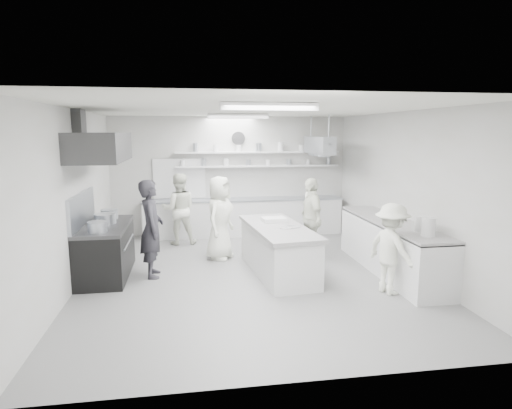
{
  "coord_description": "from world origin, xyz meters",
  "views": [
    {
      "loc": [
        -1.08,
        -7.58,
        2.61
      ],
      "look_at": [
        0.21,
        0.6,
        1.22
      ],
      "focal_mm": 30.4,
      "sensor_mm": 36.0,
      "label": 1
    }
  ],
  "objects": [
    {
      "name": "right_counter",
      "position": [
        2.65,
        -0.2,
        0.47
      ],
      "size": [
        0.74,
        3.3,
        0.94
      ],
      "primitive_type": "cube",
      "color": "silver",
      "rests_on": "floor"
    },
    {
      "name": "bowl_island_b",
      "position": [
        0.62,
        -0.15,
        0.88
      ],
      "size": [
        0.28,
        0.28,
        0.07
      ],
      "primitive_type": "imported",
      "rotation": [
        0.0,
        0.0,
        0.39
      ],
      "color": "silver",
      "rests_on": "prep_island"
    },
    {
      "name": "light_fixture_rear",
      "position": [
        0.0,
        1.8,
        2.94
      ],
      "size": [
        1.3,
        0.25,
        0.1
      ],
      "primitive_type": "cube",
      "color": "silver",
      "rests_on": "ceiling"
    },
    {
      "name": "prep_island",
      "position": [
        0.53,
        0.06,
        0.42
      ],
      "size": [
        1.09,
        2.38,
        0.85
      ],
      "primitive_type": "cube",
      "rotation": [
        0.0,
        0.0,
        0.1
      ],
      "color": "silver",
      "rests_on": "floor"
    },
    {
      "name": "cook_island_right",
      "position": [
        1.41,
        0.92,
        0.84
      ],
      "size": [
        0.46,
        1.01,
        1.69
      ],
      "primitive_type": "imported",
      "rotation": [
        0.0,
        0.0,
        -1.52
      ],
      "color": "white",
      "rests_on": "floor"
    },
    {
      "name": "wall_left",
      "position": [
        -3.0,
        0.0,
        1.5
      ],
      "size": [
        0.04,
        7.0,
        3.0
      ],
      "primitive_type": "cube",
      "color": "silver",
      "rests_on": "floor"
    },
    {
      "name": "wall_front",
      "position": [
        0.0,
        -3.5,
        1.5
      ],
      "size": [
        6.0,
        0.04,
        3.0
      ],
      "primitive_type": "cube",
      "color": "silver",
      "rests_on": "floor"
    },
    {
      "name": "ceiling",
      "position": [
        0.0,
        0.0,
        3.01
      ],
      "size": [
        6.0,
        7.0,
        0.02
      ],
      "primitive_type": "cube",
      "color": "silver",
      "rests_on": "wall_back"
    },
    {
      "name": "bowl_island_a",
      "position": [
        0.77,
        -0.07,
        0.88
      ],
      "size": [
        0.32,
        0.32,
        0.06
      ],
      "primitive_type": "imported",
      "rotation": [
        0.0,
        0.0,
        0.43
      ],
      "color": "#A9AFB9",
      "rests_on": "prep_island"
    },
    {
      "name": "cook_island_left",
      "position": [
        -0.46,
        1.19,
        0.86
      ],
      "size": [
        0.89,
        1.0,
        1.72
      ],
      "primitive_type": "imported",
      "rotation": [
        0.0,
        0.0,
        1.06
      ],
      "color": "white",
      "rests_on": "floor"
    },
    {
      "name": "wall_right",
      "position": [
        3.0,
        0.0,
        1.5
      ],
      "size": [
        0.04,
        7.0,
        3.0
      ],
      "primitive_type": "cube",
      "color": "silver",
      "rests_on": "floor"
    },
    {
      "name": "cook_right",
      "position": [
        2.14,
        -1.22,
        0.74
      ],
      "size": [
        0.83,
        1.09,
        1.49
      ],
      "primitive_type": "imported",
      "rotation": [
        0.0,
        0.0,
        1.89
      ],
      "color": "white",
      "rests_on": "floor"
    },
    {
      "name": "cook_back",
      "position": [
        -1.31,
        2.54,
        0.83
      ],
      "size": [
        0.82,
        0.64,
        1.67
      ],
      "primitive_type": "imported",
      "rotation": [
        0.0,
        0.0,
        -3.13
      ],
      "color": "white",
      "rests_on": "floor"
    },
    {
      "name": "pot_rack",
      "position": [
        2.0,
        2.4,
        2.3
      ],
      "size": [
        0.3,
        1.6,
        0.4
      ],
      "primitive_type": "cube",
      "color": "#A9AFB9",
      "rests_on": "ceiling"
    },
    {
      "name": "cook_stove",
      "position": [
        -1.76,
        0.25,
        0.89
      ],
      "size": [
        0.47,
        0.68,
        1.78
      ],
      "primitive_type": "imported",
      "rotation": [
        0.0,
        0.0,
        1.64
      ],
      "color": "#2B2A30",
      "rests_on": "floor"
    },
    {
      "name": "pass_through_window",
      "position": [
        -1.3,
        3.48,
        1.45
      ],
      "size": [
        1.3,
        0.04,
        1.0
      ],
      "primitive_type": "cube",
      "color": "black",
      "rests_on": "wall_back"
    },
    {
      "name": "exhaust_hood",
      "position": [
        -2.6,
        0.4,
        2.35
      ],
      "size": [
        0.85,
        2.0,
        0.5
      ],
      "primitive_type": "cube",
      "color": "#3C3C3E",
      "rests_on": "wall_left"
    },
    {
      "name": "stove",
      "position": [
        -2.6,
        0.4,
        0.45
      ],
      "size": [
        0.8,
        1.8,
        0.9
      ],
      "primitive_type": "cube",
      "color": "black",
      "rests_on": "floor"
    },
    {
      "name": "floor",
      "position": [
        0.0,
        0.0,
        -0.01
      ],
      "size": [
        6.0,
        7.0,
        0.02
      ],
      "primitive_type": "cube",
      "color": "gray",
      "rests_on": "ground"
    },
    {
      "name": "light_fixture_front",
      "position": [
        0.0,
        -1.8,
        2.94
      ],
      "size": [
        1.3,
        0.25,
        0.1
      ],
      "primitive_type": "cube",
      "color": "silver",
      "rests_on": "ceiling"
    },
    {
      "name": "shelf_upper",
      "position": [
        0.7,
        3.37,
        2.1
      ],
      "size": [
        4.2,
        0.26,
        0.04
      ],
      "primitive_type": "cube",
      "color": "silver",
      "rests_on": "wall_back"
    },
    {
      "name": "wall_clock",
      "position": [
        0.2,
        3.46,
        2.45
      ],
      "size": [
        0.32,
        0.05,
        0.32
      ],
      "primitive_type": "cylinder",
      "rotation": [
        1.57,
        0.0,
        0.0
      ],
      "color": "silver",
      "rests_on": "wall_back"
    },
    {
      "name": "wall_back",
      "position": [
        0.0,
        3.5,
        1.5
      ],
      "size": [
        6.0,
        0.04,
        3.0
      ],
      "primitive_type": "cube",
      "color": "silver",
      "rests_on": "floor"
    },
    {
      "name": "stove_pot",
      "position": [
        -2.6,
        0.51,
        1.02
      ],
      "size": [
        0.38,
        0.38,
        0.23
      ],
      "primitive_type": "cylinder",
      "color": "#A9AFB9",
      "rests_on": "stove"
    },
    {
      "name": "back_counter",
      "position": [
        0.3,
        3.2,
        0.46
      ],
      "size": [
        5.0,
        0.6,
        0.92
      ],
      "primitive_type": "cube",
      "color": "silver",
      "rests_on": "floor"
    },
    {
      "name": "bowl_right",
      "position": [
        2.71,
        0.36,
        0.97
      ],
      "size": [
        0.32,
        0.32,
        0.07
      ],
      "primitive_type": "imported",
      "rotation": [
        0.0,
        0.0,
        0.25
      ],
      "color": "silver",
      "rests_on": "right_counter"
    },
    {
      "name": "shelf_lower",
      "position": [
        0.7,
        3.37,
        1.75
      ],
      "size": [
        4.2,
        0.26,
        0.04
      ],
      "primitive_type": "cube",
      "color": "silver",
      "rests_on": "wall_back"
    }
  ]
}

